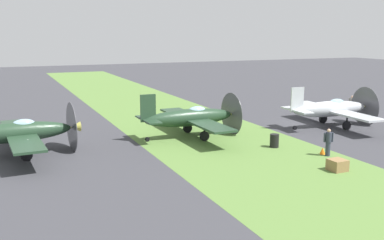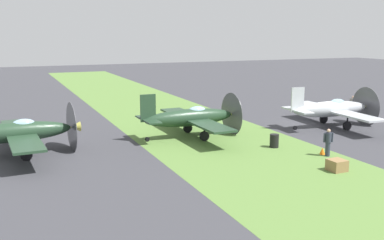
% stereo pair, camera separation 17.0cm
% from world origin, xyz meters
% --- Properties ---
extents(ground_plane, '(160.00, 160.00, 0.00)m').
position_xyz_m(ground_plane, '(0.00, 0.00, 0.00)').
color(ground_plane, '#38383D').
extents(grass_verge, '(120.00, 11.00, 0.01)m').
position_xyz_m(grass_verge, '(0.00, -10.30, 0.00)').
color(grass_verge, '#567A38').
rests_on(grass_verge, ground).
extents(airplane_lead, '(9.91, 7.85, 3.53)m').
position_xyz_m(airplane_lead, '(1.56, 0.34, 1.48)').
color(airplane_lead, '#B2B7BC').
rests_on(airplane_lead, ground).
extents(airplane_wingman, '(9.79, 7.79, 3.51)m').
position_xyz_m(airplane_wingman, '(0.39, -11.61, 1.47)').
color(airplane_wingman, '#233D28').
rests_on(airplane_wingman, ground).
extents(airplane_trail, '(9.93, 7.86, 3.54)m').
position_xyz_m(airplane_trail, '(0.70, -23.58, 1.48)').
color(airplane_trail, '#233D28').
rests_on(airplane_trail, ground).
extents(ground_crew_chief, '(0.38, 0.61, 1.73)m').
position_xyz_m(ground_crew_chief, '(8.52, -5.88, 0.91)').
color(ground_crew_chief, '#2D3342').
rests_on(ground_crew_chief, ground).
extents(ground_crew_mechanic, '(0.60, 0.38, 1.73)m').
position_xyz_m(ground_crew_mechanic, '(-2.44, 6.22, 0.91)').
color(ground_crew_mechanic, '#9E998E').
rests_on(ground_crew_mechanic, ground).
extents(fuel_drum, '(0.60, 0.60, 0.90)m').
position_xyz_m(fuel_drum, '(5.38, -7.72, 0.45)').
color(fuel_drum, black).
rests_on(fuel_drum, ground).
extents(supply_crate, '(0.92, 0.92, 0.64)m').
position_xyz_m(supply_crate, '(11.14, -7.43, 0.32)').
color(supply_crate, olive).
rests_on(supply_crate, ground).
extents(runway_marker_cone, '(0.36, 0.36, 0.44)m').
position_xyz_m(runway_marker_cone, '(8.06, -5.89, 0.22)').
color(runway_marker_cone, orange).
rests_on(runway_marker_cone, ground).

